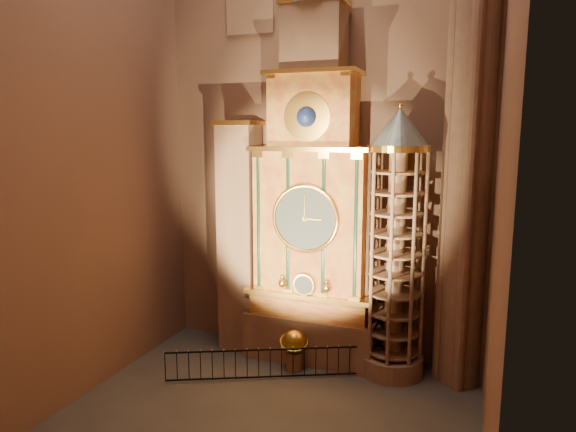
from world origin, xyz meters
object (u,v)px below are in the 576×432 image
at_px(portrait_tower, 240,236).
at_px(astronomical_clock, 313,206).
at_px(stair_turret, 395,247).
at_px(iron_railing, 276,363).
at_px(celestial_globe, 294,346).

bearing_deg(portrait_tower, astronomical_clock, -0.29).
xyz_separation_m(portrait_tower, stair_turret, (6.90, -0.28, 0.12)).
bearing_deg(portrait_tower, iron_railing, -42.14).
distance_m(astronomical_clock, stair_turret, 3.78).
relative_size(astronomical_clock, iron_railing, 2.12).
xyz_separation_m(stair_turret, celestial_globe, (-3.83, -1.10, -4.25)).
xyz_separation_m(astronomical_clock, celestial_globe, (-0.33, -1.36, -5.66)).
relative_size(stair_turret, celestial_globe, 6.34).
bearing_deg(astronomical_clock, celestial_globe, -103.70).
relative_size(astronomical_clock, celestial_globe, 9.80).
xyz_separation_m(astronomical_clock, stair_turret, (3.50, -0.26, -1.41)).
bearing_deg(stair_turret, portrait_tower, 177.67).
height_order(astronomical_clock, portrait_tower, astronomical_clock).
xyz_separation_m(astronomical_clock, iron_railing, (-0.71, -2.41, -6.02)).
bearing_deg(stair_turret, astronomical_clock, 175.70).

